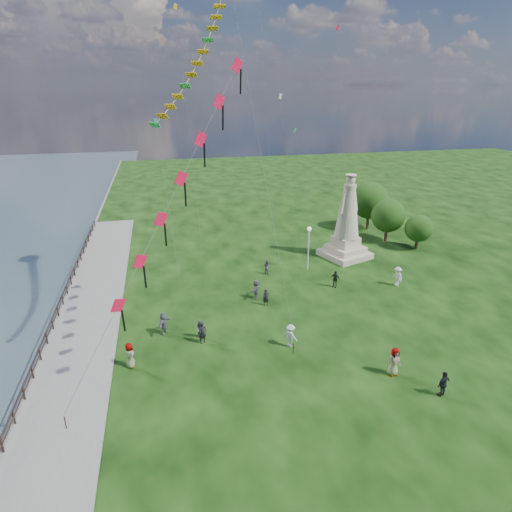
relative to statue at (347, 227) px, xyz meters
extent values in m
cube|color=slate|center=(-27.86, -9.15, -3.57)|extent=(0.30, 160.00, 0.60)
cube|color=slate|center=(-25.36, -11.15, -3.32)|extent=(5.00, 60.00, 0.10)
cylinder|color=black|center=(-27.66, -21.15, -2.87)|extent=(0.11, 0.11, 1.00)
cylinder|color=black|center=(-27.66, -19.15, -2.87)|extent=(0.11, 0.11, 1.00)
cylinder|color=black|center=(-27.66, -17.15, -2.87)|extent=(0.11, 0.11, 1.00)
cylinder|color=black|center=(-27.66, -15.15, -2.87)|extent=(0.11, 0.11, 1.00)
cylinder|color=black|center=(-27.66, -13.15, -2.87)|extent=(0.11, 0.11, 1.00)
cylinder|color=black|center=(-27.66, -11.15, -2.87)|extent=(0.11, 0.11, 1.00)
cylinder|color=black|center=(-27.66, -9.15, -2.87)|extent=(0.11, 0.11, 1.00)
cylinder|color=black|center=(-27.66, -7.15, -2.87)|extent=(0.11, 0.11, 1.00)
cylinder|color=black|center=(-27.66, -5.15, -2.87)|extent=(0.11, 0.11, 1.00)
cylinder|color=black|center=(-27.66, -3.15, -2.87)|extent=(0.11, 0.11, 1.00)
cylinder|color=black|center=(-27.66, -1.15, -2.87)|extent=(0.11, 0.11, 1.00)
cylinder|color=black|center=(-27.66, 0.85, -2.87)|extent=(0.11, 0.11, 1.00)
cylinder|color=black|center=(-27.66, 2.85, -2.87)|extent=(0.11, 0.11, 1.00)
cylinder|color=black|center=(-27.66, 4.85, -2.87)|extent=(0.11, 0.11, 1.00)
cylinder|color=black|center=(-27.66, 6.85, -2.87)|extent=(0.11, 0.11, 1.00)
cylinder|color=black|center=(-27.66, 8.85, -2.87)|extent=(0.11, 0.11, 1.00)
cylinder|color=black|center=(-27.66, 10.85, -2.87)|extent=(0.11, 0.11, 1.00)
cylinder|color=black|center=(-27.66, 12.85, -2.87)|extent=(0.11, 0.11, 1.00)
cylinder|color=black|center=(-27.66, 14.85, -2.87)|extent=(0.11, 0.11, 1.00)
cylinder|color=black|center=(-27.66, 16.85, -2.87)|extent=(0.11, 0.11, 1.00)
cube|color=black|center=(-27.66, -9.15, -2.39)|extent=(0.06, 52.00, 0.06)
cube|color=black|center=(-27.66, -9.15, -2.82)|extent=(0.06, 52.00, 0.06)
cube|color=tan|center=(0.00, 0.00, -3.06)|extent=(5.59, 5.59, 0.63)
cube|color=tan|center=(0.00, 0.00, -2.43)|extent=(4.26, 4.26, 0.63)
cube|color=tan|center=(0.00, 0.00, -1.60)|extent=(2.93, 2.93, 1.04)
cylinder|color=tan|center=(0.00, 0.00, 4.35)|extent=(1.60, 1.60, 0.42)
sphere|color=tan|center=(0.00, 0.00, 5.00)|extent=(0.96, 0.96, 0.96)
cylinder|color=tan|center=(0.00, 0.00, 5.50)|extent=(1.15, 1.15, 0.10)
cylinder|color=silver|center=(-5.06, -2.41, -1.29)|extent=(0.13, 0.13, 4.17)
sphere|color=white|center=(-5.06, -2.41, 0.92)|extent=(0.42, 0.42, 0.42)
cylinder|color=#382314|center=(6.77, 3.57, -2.40)|extent=(0.36, 0.36, 1.93)
sphere|color=#1C3C10|center=(6.77, 3.57, -0.23)|extent=(3.87, 3.87, 3.87)
cylinder|color=#382314|center=(8.87, 0.39, -2.62)|extent=(0.36, 0.36, 1.51)
sphere|color=#1C3C10|center=(8.87, 0.39, -0.92)|extent=(3.02, 3.02, 3.02)
cylinder|color=#382314|center=(6.76, 8.32, -2.21)|extent=(0.36, 0.36, 2.32)
sphere|color=#1C3C10|center=(6.76, 8.32, 0.40)|extent=(4.64, 4.64, 4.64)
imported|color=black|center=(-16.78, -13.33, -2.54)|extent=(0.71, 0.60, 1.65)
imported|color=#595960|center=(-16.87, -12.69, -2.63)|extent=(0.84, 0.70, 1.48)
imported|color=silver|center=(-10.77, -15.12, -2.52)|extent=(1.14, 1.21, 1.71)
imported|color=black|center=(-3.46, -22.15, -2.52)|extent=(1.10, 0.78, 1.69)
imported|color=#595960|center=(-5.29, -19.67, -2.40)|extent=(1.01, 0.69, 1.94)
imported|color=#595960|center=(-19.44, -11.50, -2.48)|extent=(1.48, 1.77, 1.78)
imported|color=black|center=(-10.98, -8.86, -2.63)|extent=(0.54, 0.36, 1.47)
imported|color=#595960|center=(-9.33, -2.50, -2.64)|extent=(0.78, 0.83, 1.46)
imported|color=silver|center=(1.77, -7.76, -2.45)|extent=(0.78, 1.27, 1.84)
imported|color=black|center=(-3.97, -6.82, -2.56)|extent=(1.02, 1.00, 1.61)
imported|color=#595960|center=(-21.72, -15.14, -2.48)|extent=(0.89, 1.02, 1.78)
imported|color=#595960|center=(-11.52, -7.40, -2.51)|extent=(1.32, 1.73, 1.72)
cylinder|color=black|center=(-24.86, -20.15, -2.92)|extent=(0.06, 0.06, 0.90)
cube|color=#F70E3A|center=(-21.70, -17.63, 2.51)|extent=(0.87, 0.64, 1.03)
cube|color=black|center=(-21.52, -17.73, 1.56)|extent=(0.10, 0.28, 1.48)
cube|color=#F70E3A|center=(-20.34, -16.55, 4.60)|extent=(0.87, 0.64, 1.03)
cube|color=black|center=(-20.16, -16.65, 3.65)|extent=(0.10, 0.28, 1.48)
cube|color=#F70E3A|center=(-18.99, -15.47, 6.70)|extent=(0.87, 0.64, 1.03)
cube|color=black|center=(-18.81, -15.57, 5.75)|extent=(0.10, 0.28, 1.48)
cube|color=#F70E3A|center=(-17.63, -14.39, 8.79)|extent=(0.87, 0.64, 1.03)
cube|color=black|center=(-17.45, -14.49, 7.84)|extent=(0.10, 0.28, 1.48)
cube|color=#F70E3A|center=(-16.27, -13.31, 10.88)|extent=(0.87, 0.64, 1.03)
cube|color=black|center=(-16.09, -13.41, 9.93)|extent=(0.10, 0.28, 1.48)
cube|color=#F70E3A|center=(-14.92, -12.23, 12.97)|extent=(0.87, 0.64, 1.03)
cube|color=black|center=(-14.74, -12.33, 12.02)|extent=(0.10, 0.28, 1.48)
cube|color=#F70E3A|center=(-13.56, -11.15, 15.07)|extent=(0.87, 0.64, 1.03)
cube|color=black|center=(-13.38, -11.25, 14.12)|extent=(0.10, 0.28, 1.48)
cylinder|color=black|center=(-10.86, -16.15, -2.92)|extent=(0.06, 0.06, 0.90)
cube|color=#EDA414|center=(-14.64, -11.50, 18.20)|extent=(0.71, 0.61, 0.16)
cube|color=#EDA414|center=(-14.93, -12.04, 17.56)|extent=(0.71, 0.63, 0.17)
cube|color=orange|center=(-15.24, -12.58, 16.92)|extent=(0.71, 0.65, 0.18)
cube|color=green|center=(-15.58, -13.13, 16.27)|extent=(0.70, 0.67, 0.20)
cube|color=#EDA414|center=(-15.95, -13.67, 15.64)|extent=(0.70, 0.68, 0.21)
cube|color=#EDA414|center=(-16.34, -14.21, 15.02)|extent=(0.69, 0.69, 0.23)
cube|color=orange|center=(-16.74, -14.74, 14.43)|extent=(0.68, 0.69, 0.25)
cube|color=green|center=(-17.16, -15.28, 13.88)|extent=(0.67, 0.69, 0.26)
cube|color=#EDA414|center=(-17.59, -15.80, 13.36)|extent=(0.65, 0.69, 0.28)
cube|color=#EDA414|center=(-18.02, -16.33, 12.89)|extent=(0.64, 0.68, 0.29)
cube|color=orange|center=(-18.46, -16.85, 12.47)|extent=(0.62, 0.67, 0.30)
cube|color=green|center=(-18.89, -17.36, 12.10)|extent=(0.60, 0.66, 0.31)
cube|color=teal|center=(-18.83, 1.80, 10.85)|extent=(0.51, 0.39, 0.57)
cylinder|color=#595959|center=(-18.33, -0.70, 3.77)|extent=(1.02, 5.02, 14.18)
cube|color=silver|center=(-6.29, 4.56, 12.88)|extent=(0.51, 0.39, 0.57)
cylinder|color=#595959|center=(-5.79, 2.06, 4.78)|extent=(1.02, 5.02, 16.21)
cube|color=#F70E3A|center=(-0.46, 4.83, 19.20)|extent=(0.51, 0.39, 0.57)
cylinder|color=#595959|center=(0.04, 2.33, 7.94)|extent=(1.02, 5.02, 22.52)
cube|color=#EDA414|center=(-15.97, 9.31, 21.19)|extent=(0.51, 0.39, 0.57)
cylinder|color=#595959|center=(-15.47, 6.81, 8.94)|extent=(1.02, 5.02, 24.52)
cube|color=green|center=(-2.09, 12.53, 8.79)|extent=(0.51, 0.39, 0.57)
cylinder|color=#595959|center=(-1.59, 10.03, 2.73)|extent=(1.02, 5.02, 12.11)
cylinder|color=#595959|center=(-8.19, 2.49, 10.68)|extent=(1.02, 5.02, 28.00)
camera|label=1|loc=(-18.85, -39.86, 13.90)|focal=30.00mm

